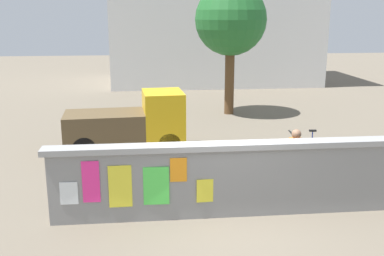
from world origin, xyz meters
The scene contains 9 objects.
ground centered at (0.00, 8.00, 0.00)m, with size 60.00×60.00×0.00m, color #6B6051.
poster_wall centered at (-0.01, 0.00, 0.82)m, with size 7.54×0.42×1.60m.
auto_rickshaw_truck centered at (-2.13, 4.84, 0.90)m, with size 3.69×1.74×1.85m.
motorcycle centered at (0.40, 2.18, 0.46)m, with size 1.90×0.56×0.87m.
bicycle_near centered at (-2.67, 1.71, 0.36)m, with size 1.69×0.49×0.95m.
bicycle_far centered at (2.89, 3.26, 0.36)m, with size 1.71×0.44×0.95m.
person_walking centered at (1.72, 0.85, 0.99)m, with size 0.43×0.43×1.62m.
tree_roadside centered at (1.86, 9.86, 3.88)m, with size 2.93×2.93×5.39m.
building_background centered at (2.54, 19.45, 4.52)m, with size 12.46×7.17×9.00m.
Camera 1 is at (-1.68, -8.78, 4.19)m, focal length 42.28 mm.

